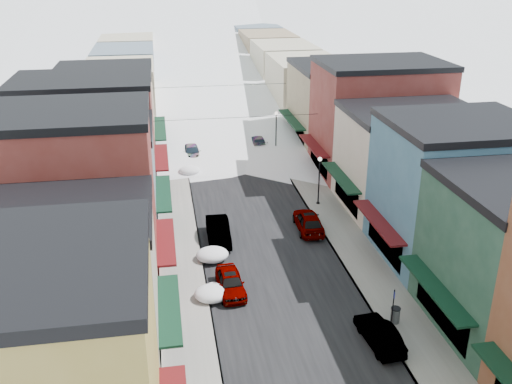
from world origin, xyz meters
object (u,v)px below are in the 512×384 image
object	(u,v)px
car_dark_hatch	(218,231)
car_green_sedan	(379,334)
car_silver_sedan	(231,282)
trash_can	(395,315)
streetlamp_near	(319,175)

from	to	relation	value
car_dark_hatch	car_green_sedan	size ratio (longest dim) A/B	1.17
car_silver_sedan	trash_can	xyz separation A→B (m)	(9.46, -5.31, -0.05)
car_dark_hatch	streetlamp_near	bearing A→B (deg)	30.25
car_silver_sedan	car_green_sedan	distance (m)	10.46
car_silver_sedan	car_dark_hatch	distance (m)	7.61
car_silver_sedan	car_dark_hatch	xyz separation A→B (m)	(0.00, 7.61, 0.09)
car_dark_hatch	streetlamp_near	size ratio (longest dim) A/B	1.11
car_dark_hatch	trash_can	size ratio (longest dim) A/B	4.85
car_silver_sedan	streetlamp_near	distance (m)	16.35
car_green_sedan	streetlamp_near	world-z (taller)	streetlamp_near
trash_can	car_green_sedan	bearing A→B (deg)	-134.99
streetlamp_near	car_green_sedan	bearing A→B (deg)	-95.28
car_silver_sedan	streetlamp_near	bearing A→B (deg)	50.70
car_green_sedan	streetlamp_near	bearing A→B (deg)	-100.18
car_dark_hatch	car_green_sedan	world-z (taller)	car_dark_hatch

